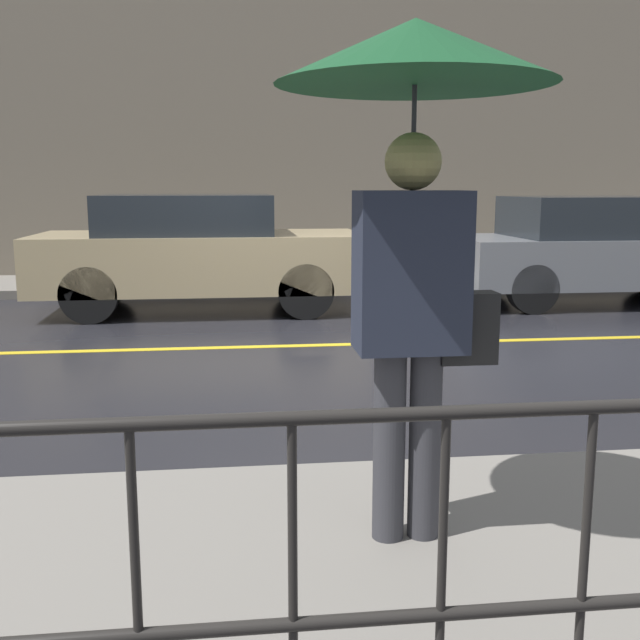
% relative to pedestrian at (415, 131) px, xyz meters
% --- Properties ---
extents(ground_plane, '(80.00, 80.00, 0.00)m').
position_rel_pedestrian_xyz_m(ground_plane, '(-0.04, 4.58, -1.85)').
color(ground_plane, black).
extents(sidewalk_near, '(28.00, 2.45, 0.13)m').
position_rel_pedestrian_xyz_m(sidewalk_near, '(-0.04, -0.32, -1.78)').
color(sidewalk_near, slate).
rests_on(sidewalk_near, ground_plane).
extents(sidewalk_far, '(28.00, 2.01, 0.13)m').
position_rel_pedestrian_xyz_m(sidewalk_far, '(-0.04, 9.26, -1.78)').
color(sidewalk_far, slate).
rests_on(sidewalk_far, ground_plane).
extents(lane_marking, '(25.20, 0.12, 0.01)m').
position_rel_pedestrian_xyz_m(lane_marking, '(-0.04, 4.58, -1.85)').
color(lane_marking, gold).
rests_on(lane_marking, ground_plane).
extents(building_storefront, '(28.00, 0.30, 6.16)m').
position_rel_pedestrian_xyz_m(building_storefront, '(-0.04, 10.42, 1.23)').
color(building_storefront, '#706656').
rests_on(building_storefront, ground_plane).
extents(railing_foreground, '(12.00, 0.04, 0.98)m').
position_rel_pedestrian_xyz_m(railing_foreground, '(-0.04, -1.30, -1.10)').
color(railing_foreground, black).
rests_on(railing_foreground, sidewalk_near).
extents(pedestrian, '(1.11, 1.11, 2.15)m').
position_rel_pedestrian_xyz_m(pedestrian, '(0.00, 0.00, 0.00)').
color(pedestrian, '#333338').
rests_on(pedestrian, sidewalk_near).
extents(car_tan, '(4.23, 1.85, 1.52)m').
position_rel_pedestrian_xyz_m(car_tan, '(-1.16, 7.01, -1.06)').
color(car_tan, tan).
rests_on(car_tan, ground_plane).
extents(car_grey, '(4.00, 1.80, 1.49)m').
position_rel_pedestrian_xyz_m(car_grey, '(4.35, 7.01, -1.09)').
color(car_grey, slate).
rests_on(car_grey, ground_plane).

